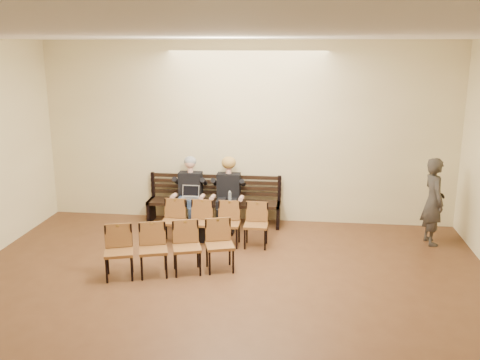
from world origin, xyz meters
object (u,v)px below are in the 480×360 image
Objects in this scene: water_bottle at (230,203)px; bag at (198,233)px; bench at (214,212)px; seated_man at (190,192)px; chair_row_back at (214,224)px; chair_row_front at (170,249)px; laptop at (189,200)px; passerby at (434,195)px; seated_woman at (228,195)px.

water_bottle reaches higher than bag.
seated_man reaches higher than bench.
bench is 1.14m from chair_row_back.
chair_row_front is (-0.64, -1.99, -0.15)m from water_bottle.
laptop is 1.01m from chair_row_back.
seated_woman is at bearing 73.24° from passerby.
bench is at bearing 42.78° from laptop.
seated_woman is 0.71× the size of passerby.
seated_woman is 0.68× the size of chair_row_back.
seated_man is 4.05× the size of laptop.
passerby is 0.91× the size of chair_row_front.
seated_woman is 3.18× the size of bag.
seated_man is 6.33× the size of water_bottle.
bench is 0.63m from seated_man.
laptop reaches higher than water_bottle.
seated_woman reaches higher than chair_row_front.
seated_man is 0.68× the size of chair_row_front.
passerby reaches higher than seated_woman.
chair_row_back is (0.19, -1.12, 0.16)m from bench.
water_bottle is at bearing -20.05° from seated_man.
passerby reaches higher than laptop.
water_bottle is (0.38, -0.42, 0.33)m from bench.
passerby reaches higher than water_bottle.
seated_man is at bearing 180.00° from seated_woman.
bag is (0.27, -0.63, -0.42)m from laptop.
water_bottle is 0.52× the size of bag.
bench is 0.65m from water_bottle.
seated_man is (-0.45, -0.12, 0.43)m from bench.
water_bottle is at bearing 46.13° from bag.
seated_woman is at bearing 62.32° from bag.
chair_row_back is (0.33, -0.16, 0.24)m from bag.
chair_row_back is (0.64, -1.00, -0.27)m from seated_man.
bench is 1.98× the size of seated_man.
bag is 0.21× the size of chair_row_back.
laptop reaches higher than bench.
bench is at bearing 66.40° from chair_row_front.
passerby is (3.60, -0.18, 0.33)m from water_bottle.
water_bottle is 2.10m from chair_row_front.
seated_man is 0.22m from laptop.
seated_woman is at bearing 84.61° from chair_row_back.
laptop is at bearing -79.42° from seated_man.
chair_row_front is at bearing -81.63° from laptop.
seated_man is 4.45m from passerby.
chair_row_back is (0.46, 1.30, -0.02)m from chair_row_front.
bench is 2.43m from chair_row_front.
bag is (0.31, -0.83, -0.51)m from seated_man.
seated_man is at bearing 77.19° from chair_row_front.
chair_row_front is 1.38m from chair_row_back.
bag is (-0.51, -0.53, -0.41)m from water_bottle.
chair_row_back is at bearing 88.47° from passerby.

